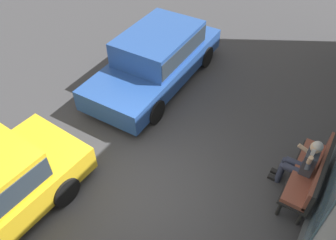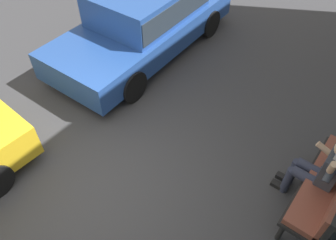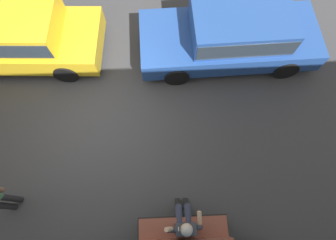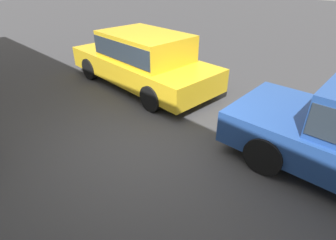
# 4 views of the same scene
# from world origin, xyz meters

# --- Properties ---
(ground_plane) EXTENTS (60.00, 60.00, 0.00)m
(ground_plane) POSITION_xyz_m (0.00, 0.00, 0.00)
(ground_plane) COLOR #38383A
(bench) EXTENTS (1.82, 0.55, 1.02)m
(bench) POSITION_xyz_m (-1.90, 2.90, 0.59)
(bench) COLOR black
(bench) RESTS_ON ground_plane
(person_on_phone) EXTENTS (0.73, 0.74, 1.36)m
(person_on_phone) POSITION_xyz_m (-1.92, 2.67, 0.72)
(person_on_phone) COLOR #2D3347
(person_on_phone) RESTS_ON ground_plane
(parked_car_near) EXTENTS (4.60, 2.01, 1.47)m
(parked_car_near) POSITION_xyz_m (-3.44, -1.72, 0.80)
(parked_car_near) COLOR #23478E
(parked_car_near) RESTS_ON ground_plane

